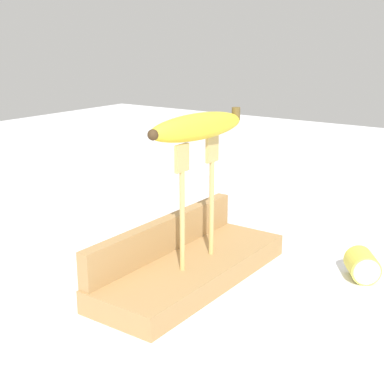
{
  "coord_description": "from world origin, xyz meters",
  "views": [
    {
      "loc": [
        -0.6,
        -0.42,
        0.34
      ],
      "look_at": [
        0.0,
        0.0,
        0.13
      ],
      "focal_mm": 52.12,
      "sensor_mm": 36.0,
      "label": 1
    }
  ],
  "objects": [
    {
      "name": "banana_chunk_near",
      "position": [
        0.14,
        -0.2,
        0.02
      ],
      "size": [
        0.06,
        0.06,
        0.04
      ],
      "color": "#DBD147",
      "rests_on": "ground"
    },
    {
      "name": "fork_stand_center",
      "position": [
        0.0,
        -0.01,
        0.14
      ],
      "size": [
        0.1,
        0.01,
        0.17
      ],
      "color": "tan",
      "rests_on": "wooden_board"
    },
    {
      "name": "wooden_board",
      "position": [
        0.0,
        0.0,
        0.02
      ],
      "size": [
        0.33,
        0.12,
        0.03
      ],
      "primitive_type": "cube",
      "color": "#A87F4C",
      "rests_on": "ground"
    },
    {
      "name": "banana_raised_center",
      "position": [
        -0.0,
        -0.01,
        0.22
      ],
      "size": [
        0.18,
        0.06,
        0.04
      ],
      "color": "yellow",
      "rests_on": "fork_stand_center"
    },
    {
      "name": "board_backstop",
      "position": [
        0.0,
        0.05,
        0.06
      ],
      "size": [
        0.32,
        0.02,
        0.05
      ],
      "primitive_type": "cube",
      "color": "#A87F4C",
      "rests_on": "wooden_board"
    },
    {
      "name": "ground_plane",
      "position": [
        0.0,
        0.0,
        0.0
      ],
      "size": [
        3.0,
        3.0,
        0.0
      ],
      "primitive_type": "plane",
      "color": "silver"
    }
  ]
}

